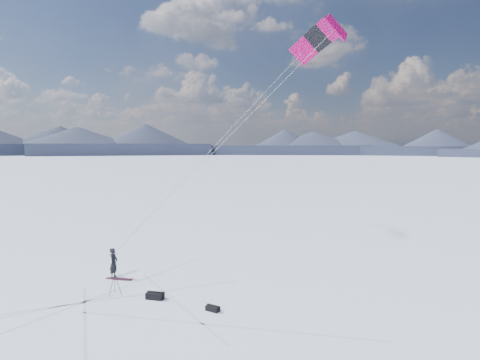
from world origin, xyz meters
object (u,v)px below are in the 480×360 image
(snowkiter, at_px, (114,278))
(tripod, at_px, (115,278))
(gear_bag_a, at_px, (155,296))
(snowboard, at_px, (119,279))
(gear_bag_b, at_px, (213,308))

(snowkiter, relative_size, tripod, 1.32)
(gear_bag_a, bearing_deg, tripod, 177.94)
(snowboard, distance_m, gear_bag_a, 3.94)
(gear_bag_a, height_order, gear_bag_b, gear_bag_a)
(snowkiter, xyz_separation_m, gear_bag_a, (3.71, -2.38, 0.17))
(snowkiter, height_order, gear_bag_a, snowkiter)
(snowkiter, xyz_separation_m, snowboard, (0.44, -0.19, 0.02))
(gear_bag_a, bearing_deg, snowkiter, 146.51)
(snowkiter, height_order, snowboard, snowkiter)
(snowkiter, distance_m, tripod, 2.90)
(snowboard, xyz_separation_m, gear_bag_b, (6.48, -2.88, 0.11))
(snowkiter, bearing_deg, gear_bag_b, -121.66)
(tripod, relative_size, gear_bag_a, 1.51)
(snowkiter, xyz_separation_m, tripod, (1.49, -2.33, 0.84))
(tripod, distance_m, gear_bag_b, 5.52)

